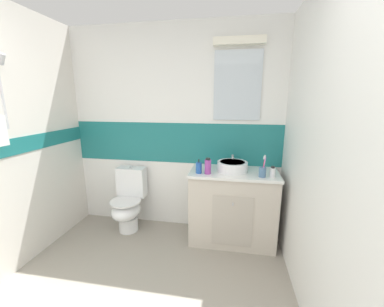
% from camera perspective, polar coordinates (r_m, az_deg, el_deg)
% --- Properties ---
extents(ground_plane, '(3.20, 3.48, 0.04)m').
position_cam_1_polar(ground_plane, '(2.41, -12.03, -30.55)').
color(ground_plane, gray).
extents(wall_back_tiled, '(3.20, 0.20, 2.50)m').
position_cam_1_polar(wall_back_tiled, '(2.96, -3.91, 5.81)').
color(wall_back_tiled, white).
rests_on(wall_back_tiled, ground_plane).
extents(wall_right_plain, '(0.10, 3.48, 2.50)m').
position_cam_1_polar(wall_right_plain, '(1.76, 30.64, -1.34)').
color(wall_right_plain, white).
rests_on(wall_right_plain, ground_plane).
extents(vanity_cabinet, '(0.97, 0.53, 0.85)m').
position_cam_1_polar(vanity_cabinet, '(2.82, 9.83, -12.50)').
color(vanity_cabinet, beige).
rests_on(vanity_cabinet, ground_plane).
extents(sink_basin, '(0.33, 0.38, 0.15)m').
position_cam_1_polar(sink_basin, '(2.64, 9.77, -3.03)').
color(sink_basin, white).
rests_on(sink_basin, vanity_cabinet).
extents(toilet, '(0.37, 0.50, 0.80)m').
position_cam_1_polar(toilet, '(3.12, -15.20, -11.30)').
color(toilet, white).
rests_on(toilet, ground_plane).
extents(toothbrush_cup, '(0.07, 0.07, 0.23)m').
position_cam_1_polar(toothbrush_cup, '(2.52, 16.80, -4.13)').
color(toothbrush_cup, '#4C7299').
rests_on(toothbrush_cup, vanity_cabinet).
extents(soap_dispenser, '(0.06, 0.06, 0.16)m').
position_cam_1_polar(soap_dispenser, '(2.54, 1.66, -3.48)').
color(soap_dispenser, '#2659B2').
rests_on(soap_dispenser, vanity_cabinet).
extents(lotion_bottle_short, '(0.05, 0.05, 0.12)m').
position_cam_1_polar(lotion_bottle_short, '(2.55, 19.02, -4.29)').
color(lotion_bottle_short, white).
rests_on(lotion_bottle_short, vanity_cabinet).
extents(mouthwash_bottle, '(0.07, 0.07, 0.18)m').
position_cam_1_polar(mouthwash_bottle, '(2.52, 3.88, -3.12)').
color(mouthwash_bottle, '#993F99').
rests_on(mouthwash_bottle, vanity_cabinet).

